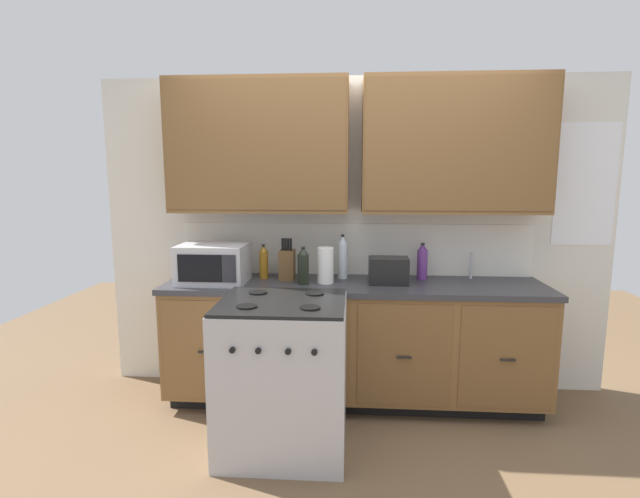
% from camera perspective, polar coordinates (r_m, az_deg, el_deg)
% --- Properties ---
extents(ground_plane, '(8.00, 8.00, 0.00)m').
position_cam_1_polar(ground_plane, '(3.45, 3.99, -20.16)').
color(ground_plane, brown).
extents(wall_unit, '(3.91, 0.40, 2.41)m').
position_cam_1_polar(wall_unit, '(3.52, 4.33, 8.30)').
color(wall_unit, silver).
rests_on(wall_unit, ground_plane).
extents(counter_run, '(2.74, 0.64, 0.91)m').
position_cam_1_polar(counter_run, '(3.53, 4.12, -11.14)').
color(counter_run, black).
rests_on(counter_run, ground_plane).
extents(stove_range, '(0.76, 0.68, 0.95)m').
position_cam_1_polar(stove_range, '(2.97, -4.51, -15.03)').
color(stove_range, '#B7B7BC').
rests_on(stove_range, ground_plane).
extents(microwave, '(0.48, 0.37, 0.28)m').
position_cam_1_polar(microwave, '(3.46, -12.87, -1.74)').
color(microwave, '#B7B7BC').
rests_on(microwave, counter_run).
extents(toaster, '(0.28, 0.18, 0.19)m').
position_cam_1_polar(toaster, '(3.39, 8.32, -2.61)').
color(toaster, black).
rests_on(toaster, counter_run).
extents(knife_block, '(0.11, 0.14, 0.31)m').
position_cam_1_polar(knife_block, '(3.50, -4.02, -1.85)').
color(knife_block, brown).
rests_on(knife_block, counter_run).
extents(sink_faucet, '(0.02, 0.02, 0.20)m').
position_cam_1_polar(sink_faucet, '(3.70, 17.94, -1.91)').
color(sink_faucet, '#B2B5BA').
rests_on(sink_faucet, counter_run).
extents(paper_towel_roll, '(0.12, 0.12, 0.26)m').
position_cam_1_polar(paper_towel_roll, '(3.37, 0.68, -1.99)').
color(paper_towel_roll, white).
rests_on(paper_towel_roll, counter_run).
extents(bottle_violet, '(0.08, 0.08, 0.27)m').
position_cam_1_polar(bottle_violet, '(3.57, 12.34, -1.52)').
color(bottle_violet, '#663384').
rests_on(bottle_violet, counter_run).
extents(bottle_dark, '(0.08, 0.08, 0.27)m').
position_cam_1_polar(bottle_dark, '(3.33, -2.06, -2.09)').
color(bottle_dark, black).
rests_on(bottle_dark, counter_run).
extents(bottle_clear, '(0.07, 0.07, 0.33)m').
position_cam_1_polar(bottle_clear, '(3.52, 2.78, -0.99)').
color(bottle_clear, silver).
rests_on(bottle_clear, counter_run).
extents(bottle_amber, '(0.07, 0.07, 0.26)m').
position_cam_1_polar(bottle_amber, '(3.54, -6.87, -1.58)').
color(bottle_amber, '#9E6619').
rests_on(bottle_amber, counter_run).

